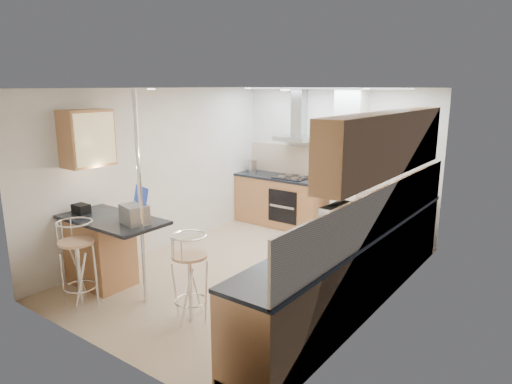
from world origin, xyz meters
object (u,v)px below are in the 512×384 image
Objects in this scene: laptop at (135,214)px; bread_bin at (307,256)px; microwave at (343,219)px; bar_stool_end at (190,277)px; bar_stool_near at (78,263)px.

laptop is 2.26m from bread_bin.
microwave reaches higher than laptop.
bread_bin is (1.36, 0.15, 0.52)m from bar_stool_end.
laptop is at bearing 161.31° from bread_bin.
laptop is at bearing 39.54° from bar_stool_near.
bar_stool_end is at bearing 141.68° from microwave.
bar_stool_near is (-0.38, -0.54, -0.53)m from laptop.
microwave reaches higher than bar_stool_end.
bread_bin is (2.26, 0.13, -0.04)m from laptop.
bread_bin is (2.65, 0.67, 0.50)m from bar_stool_near.
microwave is 2.43m from laptop.
bar_stool_end is at bearing 13.45° from laptop.
bread_bin is at bearing 17.90° from laptop.
bar_stool_end is 2.70× the size of bread_bin.
laptop is 0.32× the size of bar_stool_near.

